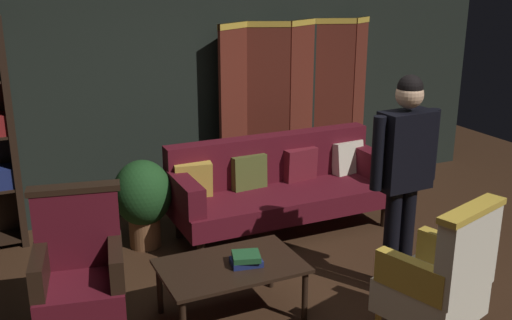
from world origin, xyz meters
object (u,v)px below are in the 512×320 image
object	(u,v)px
velvet_couch	(279,183)
standing_figure	(404,167)
armchair_gilt_accent	(440,279)
folding_screen	(301,105)
coffee_table	(231,270)
potted_plant	(143,198)
book_green_cloth	(246,256)
armchair_wing_left	(80,272)
book_navy_cloth	(246,262)

from	to	relation	value
velvet_couch	standing_figure	xyz separation A→B (m)	(0.27, -1.47, 0.57)
armchair_gilt_accent	velvet_couch	bearing A→B (deg)	91.80
folding_screen	coffee_table	distance (m)	2.82
potted_plant	book_green_cloth	size ratio (longest dim) A/B	4.24
coffee_table	armchair_gilt_accent	world-z (taller)	armchair_gilt_accent
potted_plant	armchair_wing_left	bearing A→B (deg)	-121.41
coffee_table	armchair_gilt_accent	distance (m)	1.42
armchair_wing_left	potted_plant	world-z (taller)	armchair_wing_left
velvet_couch	potted_plant	size ratio (longest dim) A/B	2.62
armchair_wing_left	book_navy_cloth	xyz separation A→B (m)	(1.10, -0.25, -0.05)
velvet_couch	standing_figure	size ratio (longest dim) A/B	1.25
armchair_wing_left	book_green_cloth	bearing A→B (deg)	-12.74
folding_screen	book_navy_cloth	size ratio (longest dim) A/B	9.62
armchair_gilt_accent	book_green_cloth	distance (m)	1.31
potted_plant	book_navy_cloth	bearing A→B (deg)	-76.50
velvet_couch	armchair_gilt_accent	distance (m)	2.16
standing_figure	book_green_cloth	bearing A→B (deg)	172.99
coffee_table	armchair_wing_left	bearing A→B (deg)	168.75
velvet_couch	book_green_cloth	bearing A→B (deg)	-125.25
armchair_wing_left	book_green_cloth	xyz separation A→B (m)	(1.10, -0.25, -0.01)
potted_plant	book_navy_cloth	world-z (taller)	potted_plant
standing_figure	book_navy_cloth	world-z (taller)	standing_figure
potted_plant	folding_screen	bearing A→B (deg)	19.91
book_navy_cloth	velvet_couch	bearing A→B (deg)	54.75
standing_figure	book_navy_cloth	xyz separation A→B (m)	(-1.20, 0.15, -0.58)
velvet_couch	armchair_wing_left	xyz separation A→B (m)	(-2.03, -1.08, 0.03)
armchair_gilt_accent	potted_plant	distance (m)	2.67
book_navy_cloth	book_green_cloth	bearing A→B (deg)	0.00
armchair_wing_left	book_green_cloth	size ratio (longest dim) A/B	5.43
armchair_gilt_accent	potted_plant	world-z (taller)	armchair_gilt_accent
standing_figure	book_navy_cloth	distance (m)	1.35
armchair_gilt_accent	standing_figure	size ratio (longest dim) A/B	0.61
velvet_couch	coffee_table	distance (m)	1.64
folding_screen	armchair_wing_left	world-z (taller)	folding_screen
folding_screen	coffee_table	world-z (taller)	folding_screen
potted_plant	armchair_gilt_accent	bearing A→B (deg)	-59.53
folding_screen	velvet_couch	xyz separation A→B (m)	(-0.70, -0.87, -0.53)
folding_screen	book_navy_cloth	bearing A→B (deg)	-126.83
armchair_wing_left	standing_figure	distance (m)	2.39
armchair_wing_left	book_navy_cloth	distance (m)	1.13
armchair_gilt_accent	book_navy_cloth	world-z (taller)	armchair_gilt_accent
folding_screen	coffee_table	size ratio (longest dim) A/B	2.07
folding_screen	book_navy_cloth	xyz separation A→B (m)	(-1.64, -2.19, -0.54)
standing_figure	book_green_cloth	world-z (taller)	standing_figure
book_navy_cloth	book_green_cloth	size ratio (longest dim) A/B	1.13
folding_screen	velvet_couch	distance (m)	1.24
coffee_table	armchair_gilt_accent	size ratio (longest dim) A/B	0.96
velvet_couch	potted_plant	xyz separation A→B (m)	(-1.29, 0.14, 0.01)
armchair_gilt_accent	book_navy_cloth	size ratio (longest dim) A/B	4.82
folding_screen	coffee_table	bearing A→B (deg)	-129.04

